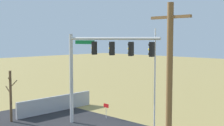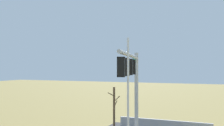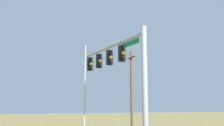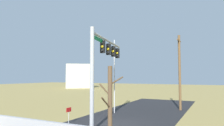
{
  "view_description": "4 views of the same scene",
  "coord_description": "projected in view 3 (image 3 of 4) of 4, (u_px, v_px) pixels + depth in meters",
  "views": [
    {
      "loc": [
        -15.97,
        13.94,
        6.62
      ],
      "look_at": [
        -1.01,
        -1.49,
        4.84
      ],
      "focal_mm": 48.52,
      "sensor_mm": 36.0,
      "label": 1
    },
    {
      "loc": [
        -15.43,
        -6.02,
        5.87
      ],
      "look_at": [
        -2.29,
        -0.64,
        6.11
      ],
      "focal_mm": 40.87,
      "sensor_mm": 36.0,
      "label": 2
    },
    {
      "loc": [
        14.63,
        -6.12,
        2.93
      ],
      "look_at": [
        -1.15,
        -1.15,
        5.54
      ],
      "focal_mm": 42.49,
      "sensor_mm": 36.0,
      "label": 3
    },
    {
      "loc": [
        14.22,
        6.78,
        3.62
      ],
      "look_at": [
        -1.87,
        -1.31,
        4.77
      ],
      "focal_mm": 33.19,
      "sensor_mm": 36.0,
      "label": 4
    }
  ],
  "objects": [
    {
      "name": "flagpole",
      "position": [
        85.0,
        95.0,
        19.03
      ],
      "size": [
        0.1,
        0.1,
        7.24
      ],
      "primitive_type": "cylinder",
      "color": "silver",
      "rests_on": "ground_plane"
    },
    {
      "name": "signal_mast",
      "position": [
        120.0,
        68.0,
        15.5
      ],
      "size": [
        7.48,
        1.64,
        6.94
      ],
      "color": "#B2B5BA",
      "rests_on": "ground_plane"
    },
    {
      "name": "utility_pole",
      "position": [
        132.0,
        91.0,
        25.23
      ],
      "size": [
        1.9,
        0.26,
        8.08
      ],
      "color": "brown",
      "rests_on": "ground_plane"
    }
  ]
}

